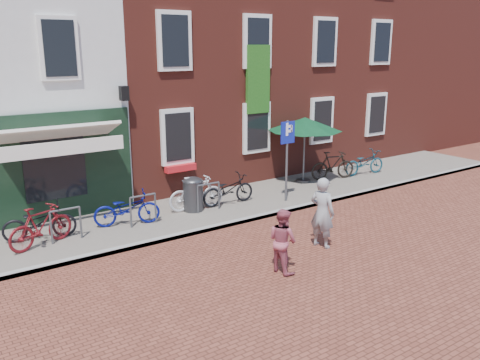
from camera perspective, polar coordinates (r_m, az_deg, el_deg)
ground at (r=13.32m, az=-2.66°, el=-5.63°), size 80.00×80.00×0.00m
sidewalk at (r=15.01m, az=-2.51°, el=-3.05°), size 24.00×3.00×0.10m
building_brick_mid at (r=19.58m, az=-9.13°, el=15.66°), size 6.00×8.00×10.00m
building_brick_right at (r=22.87m, az=5.01°, el=15.64°), size 6.00×8.00×10.00m
filler_right at (r=27.49m, az=15.77°, el=13.98°), size 7.00×8.00×9.00m
litter_bin at (r=14.44m, az=-5.31°, el=-1.37°), size 0.57×0.57×1.05m
parking_sign at (r=15.08m, az=5.34°, el=3.78°), size 0.50×0.08×2.46m
parasol at (r=17.29m, az=7.33°, el=6.55°), size 2.52×2.52×2.34m
woman at (r=12.12m, az=9.24°, el=-3.64°), size 0.56×0.71×1.71m
boy at (r=10.76m, az=4.81°, el=-6.81°), size 0.59×0.73×1.39m
bicycle_0 at (r=13.19m, az=-21.64°, el=-4.40°), size 1.79×0.94×0.90m
bicycle_1 at (r=12.73m, az=-21.51°, el=-4.84°), size 1.71×0.98×0.99m
bicycle_2 at (r=13.57m, az=-12.62°, el=-3.16°), size 1.80×1.07×0.90m
bicycle_3 at (r=14.52m, az=-4.95°, el=-1.46°), size 1.70×0.68×0.99m
bicycle_4 at (r=14.97m, az=-1.34°, el=-1.09°), size 1.72×0.64×0.90m
bicycle_5 at (r=18.11m, az=10.41°, el=1.63°), size 1.72×0.94×0.99m
bicycle_6 at (r=19.02m, az=13.82°, el=1.93°), size 1.77×0.83×0.90m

